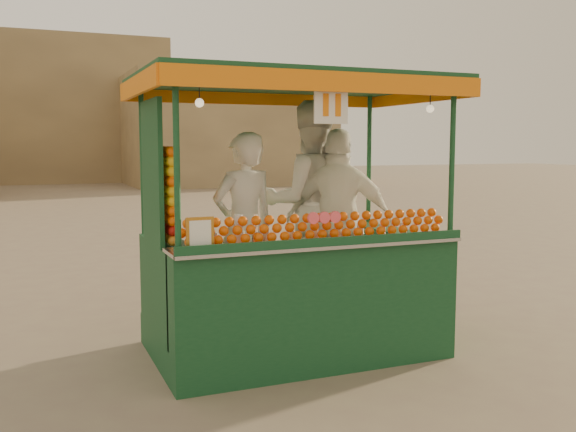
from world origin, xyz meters
name	(u,v)px	position (x,y,z in m)	size (l,w,h in m)	color
ground	(261,355)	(0.00, 0.00, 0.00)	(90.00, 90.00, 0.00)	#6D594D
building_right	(226,130)	(7.00, 24.00, 2.50)	(9.00, 6.00, 5.00)	#A0865B
building_center	(18,111)	(-2.00, 30.00, 3.50)	(14.00, 7.00, 7.00)	#A0865B
juice_cart	(290,266)	(0.23, -0.09, 0.78)	(2.63, 1.70, 2.39)	#103D20
vendor_left	(244,227)	(-0.08, 0.19, 1.10)	(0.67, 0.51, 1.65)	white
vendor_middle	(310,204)	(0.67, 0.47, 1.25)	(1.07, 0.90, 1.95)	white
vendor_right	(339,221)	(0.81, 0.12, 1.12)	(1.05, 0.89, 1.69)	white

